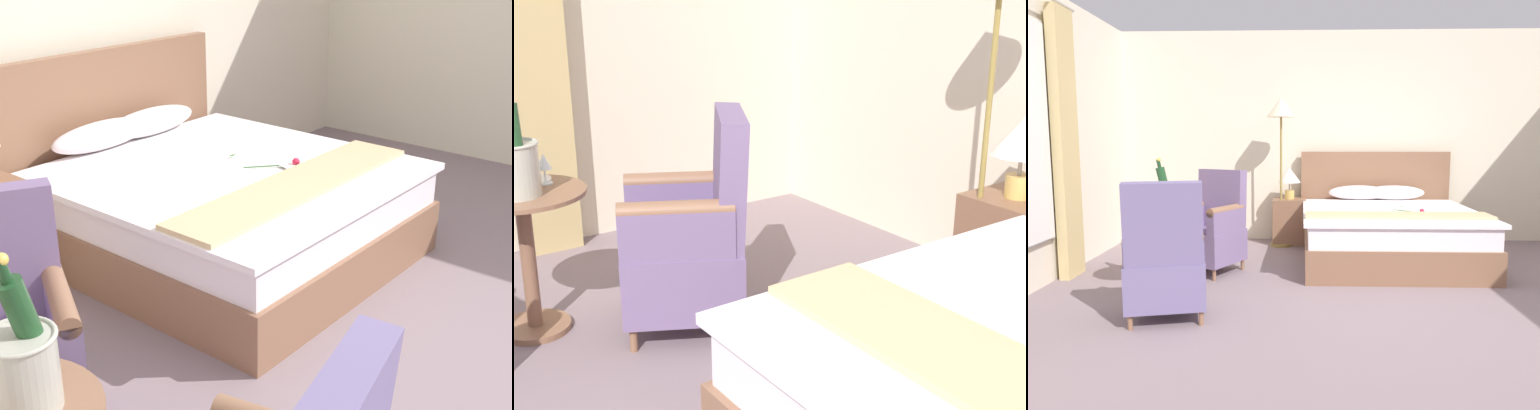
{
  "view_description": "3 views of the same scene",
  "coord_description": "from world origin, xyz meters",
  "views": [
    {
      "loc": [
        -2.84,
        -0.97,
        2.0
      ],
      "look_at": [
        -0.56,
        0.9,
        0.8
      ],
      "focal_mm": 50.0,
      "sensor_mm": 36.0,
      "label": 1
    },
    {
      "loc": [
        1.13,
        -0.22,
        1.63
      ],
      "look_at": [
        -0.79,
        1.14,
        0.86
      ],
      "focal_mm": 50.0,
      "sensor_mm": 36.0,
      "label": 2
    },
    {
      "loc": [
        -0.72,
        -3.69,
        1.35
      ],
      "look_at": [
        -0.9,
        1.09,
        0.71
      ],
      "focal_mm": 35.0,
      "sensor_mm": 36.0,
      "label": 3
    }
  ],
  "objects": [
    {
      "name": "floor_lamp_brass",
      "position": [
        -0.99,
        2.54,
        1.58
      ],
      "size": [
        0.36,
        0.36,
        1.86
      ],
      "color": "olive",
      "rests_on": "ground"
    },
    {
      "name": "side_table_round",
      "position": [
        -2.02,
        0.63,
        0.43
      ],
      "size": [
        0.58,
        0.58,
        0.69
      ],
      "color": "#875E45",
      "rests_on": "ground"
    },
    {
      "name": "snack_plate",
      "position": [
        -2.16,
        0.72,
        0.7
      ],
      "size": [
        0.19,
        0.19,
        0.04
      ],
      "color": "white",
      "rests_on": "side_table_round"
    },
    {
      "name": "nightstand",
      "position": [
        -0.89,
        2.69,
        0.29
      ],
      "size": [
        0.44,
        0.39,
        0.58
      ],
      "color": "#875E45",
      "rests_on": "ground"
    },
    {
      "name": "ground_plane",
      "position": [
        0.0,
        0.0,
        0.0
      ],
      "size": [
        7.71,
        7.71,
        0.0
      ],
      "primitive_type": "plane",
      "color": "gray"
    },
    {
      "name": "bedside_lamp",
      "position": [
        -0.89,
        2.69,
        0.87
      ],
      "size": [
        0.29,
        0.29,
        0.4
      ],
      "color": "#D4B059",
      "rests_on": "nightstand"
    },
    {
      "name": "armchair_by_window",
      "position": [
        -1.65,
        1.3,
        0.43
      ],
      "size": [
        0.76,
        0.77,
        1.04
      ],
      "color": "#875E45",
      "rests_on": "ground"
    },
    {
      "name": "bed",
      "position": [
        0.22,
        1.88,
        0.33
      ],
      "size": [
        1.92,
        2.13,
        1.19
      ],
      "color": "#875E45",
      "rests_on": "ground"
    },
    {
      "name": "wine_glass_near_bucket",
      "position": [
        -2.08,
        0.77,
        0.8
      ],
      "size": [
        0.07,
        0.07,
        0.15
      ],
      "color": "white",
      "rests_on": "side_table_round"
    },
    {
      "name": "wine_glass_near_edge",
      "position": [
        -2.18,
        0.6,
        0.8
      ],
      "size": [
        0.07,
        0.07,
        0.15
      ],
      "color": "white",
      "rests_on": "side_table_round"
    },
    {
      "name": "armchair_facing_bed",
      "position": [
        -1.74,
        -0.12,
        0.44
      ],
      "size": [
        0.68,
        0.64,
        1.06
      ],
      "color": "#875E45",
      "rests_on": "ground"
    },
    {
      "name": "wall_headboard_side",
      "position": [
        0.0,
        3.04,
        1.37
      ],
      "size": [
        6.33,
        0.12,
        2.75
      ],
      "color": "beige",
      "rests_on": "ground"
    },
    {
      "name": "champagne_bucket",
      "position": [
        -1.96,
        0.6,
        0.85
      ],
      "size": [
        0.22,
        0.22,
        0.5
      ],
      "color": "#B3B3A3",
      "rests_on": "side_table_round"
    }
  ]
}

